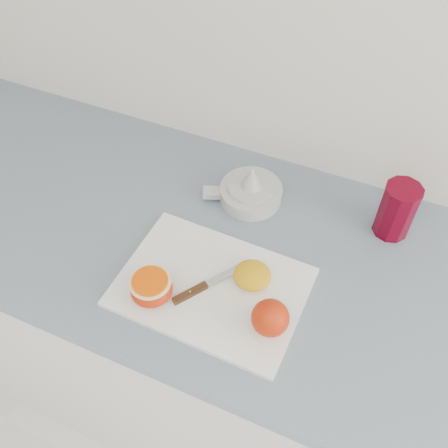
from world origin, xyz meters
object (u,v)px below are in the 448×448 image
object	(u,v)px
counter	(272,359)
half_orange	(151,288)
red_tumbler	(396,212)
cutting_board	(212,287)
citrus_juicer	(250,191)

from	to	relation	value
counter	half_orange	distance (m)	0.56
half_orange	red_tumbler	size ratio (longest dim) A/B	0.64
cutting_board	citrus_juicer	bearing A→B (deg)	94.77
counter	half_orange	bearing A→B (deg)	-139.58
counter	cutting_board	xyz separation A→B (m)	(-0.12, -0.12, 0.45)
cutting_board	red_tumbler	distance (m)	0.42
counter	half_orange	world-z (taller)	half_orange
red_tumbler	citrus_juicer	bearing A→B (deg)	-173.55
citrus_juicer	red_tumbler	xyz separation A→B (m)	(0.32, 0.04, 0.03)
counter	red_tumbler	distance (m)	0.56
cutting_board	citrus_juicer	distance (m)	0.26
half_orange	red_tumbler	distance (m)	0.53
cutting_board	red_tumbler	xyz separation A→B (m)	(0.29, 0.30, 0.05)
cutting_board	half_orange	distance (m)	0.12
citrus_juicer	red_tumbler	size ratio (longest dim) A/B	1.39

